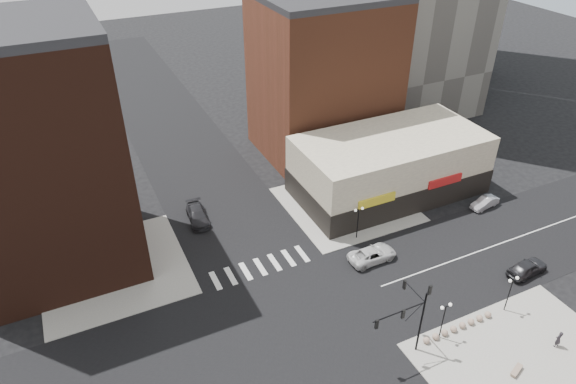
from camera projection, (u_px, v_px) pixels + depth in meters
ground at (294, 318)px, 49.53m from camera, size 240.00×240.00×0.00m
road_ew at (294, 318)px, 49.52m from camera, size 200.00×14.00×0.02m
road_ns at (294, 318)px, 49.52m from camera, size 14.00×200.00×0.02m
sidewalk_nw at (114, 270)px, 55.25m from camera, size 15.00×15.00×0.12m
sidewalk_ne at (346, 204)px, 65.69m from camera, size 15.00×15.00×0.12m
sidewalk_se at (529, 367)px, 44.66m from camera, size 18.00×14.00×0.12m
building_nw at (36, 161)px, 49.86m from camera, size 16.00×15.00×25.00m
building_ne_midrise at (324, 79)px, 72.68m from camera, size 18.00×15.00×22.00m
building_ne_row at (389, 170)px, 66.63m from camera, size 24.20×12.20×8.00m
traffic_signal at (412, 312)px, 43.50m from camera, size 5.59×3.09×7.77m
street_lamp_se_a at (445, 313)px, 45.64m from camera, size 1.22×0.32×4.16m
street_lamp_se_b at (512, 286)px, 48.52m from camera, size 1.22×0.32×4.16m
street_lamp_ne at (358, 215)px, 58.10m from camera, size 1.22×0.32×4.16m
bollard_row at (458, 327)px, 47.98m from camera, size 7.97×0.62×0.62m
white_suv at (372, 254)px, 56.27m from camera, size 5.57×2.67×1.53m
dark_sedan_east at (527, 268)px, 54.36m from camera, size 4.95×2.31×1.64m
silver_sedan at (485, 203)px, 64.90m from camera, size 4.21×1.94×1.34m
dark_sedan_north at (198, 215)px, 62.40m from camera, size 2.71×5.62×1.58m
pedestrian at (558, 339)px, 46.01m from camera, size 0.68×0.46×1.81m
stone_bench at (516, 371)px, 44.04m from camera, size 1.67×1.04×0.37m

